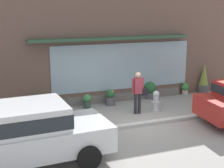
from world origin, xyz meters
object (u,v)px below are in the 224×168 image
at_px(potted_plant_window_center, 110,97).
at_px(potted_plant_trailing_edge, 87,101).
at_px(potted_plant_near_hydrant, 204,79).
at_px(potted_plant_corner_tall, 38,103).
at_px(potted_plant_window_left, 59,104).
at_px(potted_plant_window_right, 185,88).
at_px(potted_plant_low_front, 150,90).
at_px(fire_hydrant, 156,101).
at_px(parked_car_silver, 25,131).
at_px(pedestrian_with_handbag, 138,90).

bearing_deg(potted_plant_window_center, potted_plant_trailing_edge, -178.62).
bearing_deg(potted_plant_trailing_edge, potted_plant_near_hydrant, 3.27).
bearing_deg(potted_plant_trailing_edge, potted_plant_corner_tall, 178.27).
xyz_separation_m(potted_plant_window_center, potted_plant_trailing_edge, (-1.04, -0.02, -0.02)).
bearing_deg(potted_plant_window_left, potted_plant_near_hydrant, 3.05).
relative_size(potted_plant_window_right, potted_plant_corner_tall, 0.70).
bearing_deg(potted_plant_window_center, potted_plant_window_right, 5.20).
distance_m(potted_plant_window_center, potted_plant_window_left, 2.21).
distance_m(potted_plant_low_front, potted_plant_window_right, 1.90).
bearing_deg(fire_hydrant, potted_plant_window_left, 159.75).
bearing_deg(potted_plant_trailing_edge, parked_car_silver, -124.99).
relative_size(fire_hydrant, pedestrian_with_handbag, 0.50).
bearing_deg(pedestrian_with_handbag, potted_plant_window_center, 115.83).
height_order(fire_hydrant, potted_plant_near_hydrant, potted_plant_near_hydrant).
distance_m(pedestrian_with_handbag, potted_plant_corner_tall, 3.94).
bearing_deg(fire_hydrant, potted_plant_window_right, 34.87).
xyz_separation_m(potted_plant_window_right, potted_plant_trailing_edge, (-4.96, -0.38, 0.01)).
bearing_deg(pedestrian_with_handbag, potted_plant_window_right, 31.66).
xyz_separation_m(pedestrian_with_handbag, potted_plant_window_center, (-0.60, 1.44, -0.63)).
bearing_deg(potted_plant_window_center, pedestrian_with_handbag, -67.45).
distance_m(pedestrian_with_handbag, potted_plant_window_right, 3.84).
bearing_deg(fire_hydrant, potted_plant_near_hydrant, 25.95).
bearing_deg(potted_plant_near_hydrant, pedestrian_with_handbag, -157.93).
relative_size(parked_car_silver, potted_plant_low_front, 5.65).
height_order(potted_plant_near_hydrant, potted_plant_window_right, potted_plant_near_hydrant).
bearing_deg(fire_hydrant, potted_plant_corner_tall, 162.03).
bearing_deg(potted_plant_corner_tall, potted_plant_low_front, 3.03).
xyz_separation_m(parked_car_silver, potted_plant_near_hydrant, (8.90, 4.54, -0.26)).
relative_size(potted_plant_window_right, potted_plant_window_left, 0.90).
distance_m(pedestrian_with_handbag, parked_car_silver, 5.35).
bearing_deg(potted_plant_window_right, pedestrian_with_handbag, -151.63).
distance_m(fire_hydrant, potted_plant_near_hydrant, 3.92).
xyz_separation_m(potted_plant_near_hydrant, potted_plant_window_right, (-1.00, 0.04, -0.37)).
distance_m(potted_plant_near_hydrant, potted_plant_corner_tall, 7.95).
bearing_deg(parked_car_silver, fire_hydrant, 25.11).
relative_size(pedestrian_with_handbag, parked_car_silver, 0.38).
xyz_separation_m(potted_plant_window_right, potted_plant_window_center, (-3.93, -0.36, 0.03)).
bearing_deg(potted_plant_near_hydrant, potted_plant_corner_tall, -177.97).
relative_size(parked_car_silver, potted_plant_window_left, 7.18).
height_order(pedestrian_with_handbag, potted_plant_window_center, pedestrian_with_handbag).
distance_m(pedestrian_with_handbag, potted_plant_near_hydrant, 4.68).
bearing_deg(potted_plant_window_right, parked_car_silver, -149.90).
bearing_deg(fire_hydrant, potted_plant_low_front, 69.74).
bearing_deg(potted_plant_corner_tall, potted_plant_trailing_edge, -1.73).
bearing_deg(potted_plant_trailing_edge, potted_plant_window_right, 4.40).
bearing_deg(potted_plant_low_front, potted_plant_window_center, -171.57).
bearing_deg(potted_plant_window_left, potted_plant_window_center, 1.67).
height_order(fire_hydrant, potted_plant_low_front, fire_hydrant).
bearing_deg(potted_plant_corner_tall, potted_plant_near_hydrant, 2.03).
relative_size(fire_hydrant, potted_plant_window_center, 1.22).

